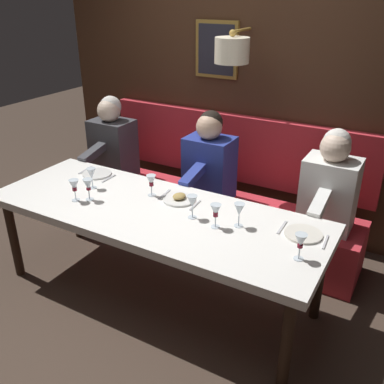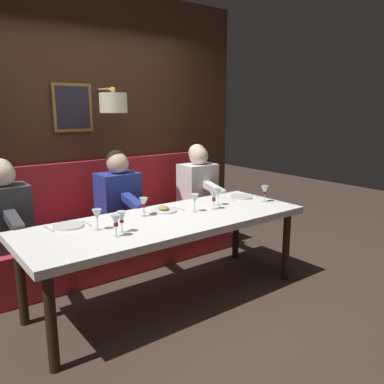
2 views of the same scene
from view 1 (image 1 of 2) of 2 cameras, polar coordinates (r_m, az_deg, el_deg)
ground_plane at (r=3.44m, az=-4.70°, el=-13.27°), size 12.00×12.00×0.00m
dining_table at (r=3.06m, az=-5.14°, el=-3.33°), size 0.90×2.46×0.74m
banquette_bench at (r=3.95m, az=2.44°, el=-3.69°), size 0.52×2.66×0.45m
back_wall_panel at (r=4.04m, az=6.62°, el=14.18°), size 0.59×3.86×2.90m
diner_nearest at (r=3.39m, az=17.92°, el=1.03°), size 0.60×0.40×0.79m
diner_near at (r=3.70m, az=2.31°, el=4.34°), size 0.60×0.40×0.79m
diner_middle at (r=4.26m, az=-10.59°, el=6.83°), size 0.60×0.40×0.79m
place_setting_0 at (r=2.80m, az=14.59°, el=-5.44°), size 0.24×0.31×0.01m
place_setting_1 at (r=3.14m, az=-1.71°, el=-0.87°), size 0.24×0.32×0.05m
place_setting_2 at (r=3.66m, az=-12.55°, el=2.38°), size 0.24×0.31×0.01m
wine_glass_0 at (r=2.50m, az=14.27°, el=-6.44°), size 0.07×0.07×0.16m
wine_glass_1 at (r=3.19m, az=-13.67°, el=0.89°), size 0.07×0.07×0.16m
wine_glass_2 at (r=2.77m, az=6.32°, el=-2.43°), size 0.07×0.07×0.16m
wine_glass_3 at (r=2.85m, az=0.04°, el=-1.35°), size 0.07×0.07×0.16m
wine_glass_4 at (r=3.18m, az=-5.45°, el=1.43°), size 0.07×0.07×0.16m
wine_glass_5 at (r=3.38m, az=-13.25°, el=2.35°), size 0.07×0.07×0.16m
wine_glass_6 at (r=2.75m, az=3.17°, el=-2.58°), size 0.07×0.07×0.16m
wine_glass_7 at (r=3.21m, az=-15.42°, el=0.77°), size 0.07×0.07×0.16m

